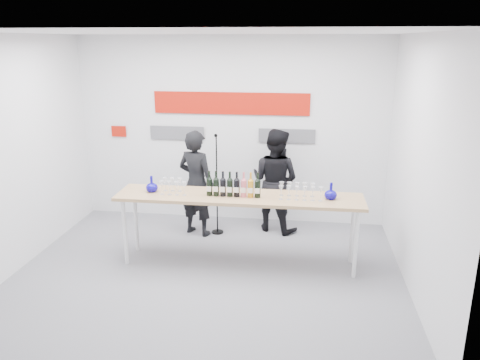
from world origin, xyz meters
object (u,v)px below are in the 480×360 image
at_px(tasting_table, 239,201).
at_px(presenter_left, 196,183).
at_px(mic_stand, 217,204).
at_px(presenter_right, 275,180).

distance_m(tasting_table, presenter_left, 1.22).
distance_m(presenter_left, mic_stand, 0.46).
bearing_deg(presenter_right, presenter_left, 40.40).
bearing_deg(presenter_left, presenter_right, -142.95).
xyz_separation_m(presenter_left, presenter_right, (1.18, 0.34, -0.01)).
distance_m(presenter_right, mic_stand, 0.97).
height_order(presenter_left, mic_stand, presenter_left).
bearing_deg(tasting_table, presenter_left, 129.98).
bearing_deg(presenter_left, tasting_table, 151.31).
height_order(presenter_right, mic_stand, presenter_right).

